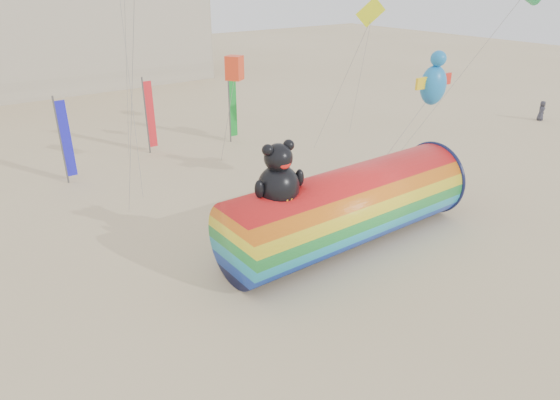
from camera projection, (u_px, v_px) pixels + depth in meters
ground at (291, 266)px, 21.30m from camera, size 160.00×160.00×0.00m
windsock_assembly at (348, 205)px, 22.41m from camera, size 12.32×3.75×5.68m
kite_handler at (386, 183)px, 27.64m from camera, size 0.58×0.38×1.58m
fabric_bundle at (402, 201)px, 26.93m from camera, size 2.62×1.35×0.41m
festival_banners at (155, 119)px, 32.77m from camera, size 12.54×2.36×5.20m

